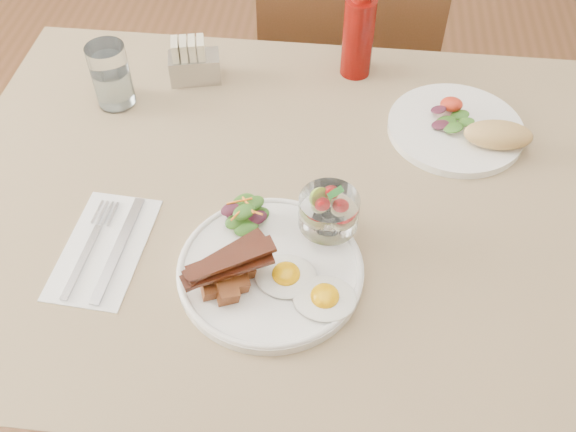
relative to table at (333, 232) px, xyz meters
name	(u,v)px	position (x,y,z in m)	size (l,w,h in m)	color
table	(333,232)	(0.00, 0.00, 0.00)	(1.33, 0.88, 0.75)	#512D19
chair_far	(346,71)	(0.00, 0.66, -0.14)	(0.42, 0.42, 0.93)	#512D19
main_plate	(270,270)	(-0.09, -0.17, 0.10)	(0.28, 0.28, 0.02)	white
fried_eggs	(305,286)	(-0.03, -0.20, 0.11)	(0.16, 0.12, 0.03)	white
bacon_potato_pile	(227,272)	(-0.14, -0.20, 0.13)	(0.14, 0.11, 0.06)	brown
side_salad	(245,215)	(-0.14, -0.08, 0.12)	(0.08, 0.07, 0.04)	#285316
fruit_cup	(329,212)	(-0.01, -0.09, 0.16)	(0.09, 0.09, 0.09)	white
second_plate	(466,129)	(0.22, 0.18, 0.11)	(0.25, 0.25, 0.06)	white
ketchup_bottle	(358,36)	(0.02, 0.35, 0.17)	(0.07, 0.07, 0.18)	#620805
hot_sauce_bottle	(361,46)	(0.03, 0.35, 0.15)	(0.04, 0.04, 0.13)	#620805
sugar_caddy	(193,63)	(-0.30, 0.29, 0.13)	(0.11, 0.08, 0.09)	#AFAEB3
water_glass	(112,79)	(-0.43, 0.21, 0.14)	(0.07, 0.07, 0.12)	white
napkin_cutlery	(105,248)	(-0.35, -0.15, 0.09)	(0.13, 0.23, 0.01)	white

